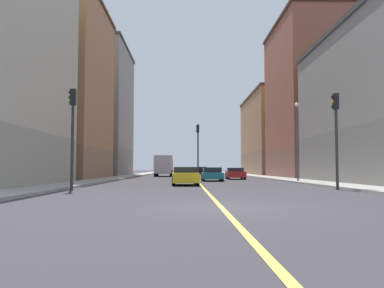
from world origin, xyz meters
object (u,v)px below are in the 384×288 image
object	(u,v)px
car_red	(235,174)
car_green	(199,171)
car_black	(201,171)
building_left_far	(279,135)
car_yellow	(185,176)
traffic_light_left_near	(336,127)
box_truck	(164,165)
building_right_distant	(94,111)
street_lamp_left_near	(297,133)
traffic_light_median_far	(198,144)
building_right_midblock	(54,90)
building_left_mid	(319,100)
traffic_light_right_near	(72,124)
car_teal	(212,174)

from	to	relation	value
car_red	car_green	size ratio (longest dim) A/B	1.17
car_black	building_left_far	bearing A→B (deg)	25.06
car_yellow	car_red	bearing A→B (deg)	69.72
traffic_light_left_near	box_truck	distance (m)	37.80
traffic_light_left_near	building_right_distant	bearing A→B (deg)	119.44
car_red	building_right_distant	bearing A→B (deg)	135.59
street_lamp_left_near	car_black	xyz separation A→B (m)	(-6.88, 30.41, -3.53)
building_left_far	car_black	world-z (taller)	building_left_far
traffic_light_median_far	car_black	distance (m)	19.38
building_right_midblock	box_truck	size ratio (longest dim) A/B	2.61
car_red	box_truck	xyz separation A→B (m)	(-8.61, 14.75, 0.99)
building_left_mid	car_green	distance (m)	33.40
traffic_light_right_near	car_green	world-z (taller)	traffic_light_right_near
building_right_distant	street_lamp_left_near	bearing A→B (deg)	-50.99
box_truck	building_right_midblock	bearing A→B (deg)	-128.92
street_lamp_left_near	box_truck	distance (m)	27.94
building_left_mid	traffic_light_right_near	world-z (taller)	building_left_mid
building_left_far	car_teal	xyz separation A→B (m)	(-14.29, -32.83, -6.49)
car_black	building_right_midblock	bearing A→B (deg)	-130.94
building_left_mid	box_truck	distance (m)	23.38
car_red	car_black	size ratio (longest dim) A/B	1.16
street_lamp_left_near	box_truck	size ratio (longest dim) A/B	0.88
building_left_mid	car_teal	xyz separation A→B (m)	(-14.29, -11.56, -9.19)
car_green	car_teal	bearing A→B (deg)	-90.16
building_left_mid	car_black	world-z (taller)	building_left_mid
car_green	box_truck	xyz separation A→B (m)	(-5.78, -19.82, 0.94)
building_right_midblock	street_lamp_left_near	xyz separation A→B (m)	(24.07, -10.59, -5.67)
traffic_light_median_far	box_truck	distance (m)	14.40
car_green	box_truck	distance (m)	20.67
traffic_light_right_near	car_red	size ratio (longest dim) A/B	1.22
car_green	car_red	bearing A→B (deg)	-85.32
building_right_midblock	traffic_light_median_far	size ratio (longest dim) A/B	3.22
car_teal	box_truck	size ratio (longest dim) A/B	0.60
traffic_light_right_near	box_truck	size ratio (longest dim) A/B	0.74
building_left_far	car_yellow	xyz separation A→B (m)	(-16.84, -41.88, -6.48)
traffic_light_right_near	box_truck	bearing A→B (deg)	85.01
building_right_midblock	building_left_far	bearing A→B (deg)	40.11
traffic_light_left_near	car_yellow	xyz separation A→B (m)	(-8.47, 6.31, -2.91)
building_right_midblock	traffic_light_left_near	bearing A→B (deg)	-43.29
building_right_distant	street_lamp_left_near	xyz separation A→B (m)	(24.07, -29.72, -6.07)
building_left_mid	traffic_light_left_near	bearing A→B (deg)	-107.27
traffic_light_left_near	car_teal	distance (m)	16.72
building_left_mid	traffic_light_right_near	bearing A→B (deg)	-130.61
traffic_light_left_near	traffic_light_right_near	distance (m)	14.72
building_left_far	traffic_light_left_near	xyz separation A→B (m)	(-8.37, -48.20, -3.58)
building_right_midblock	car_black	distance (m)	27.81
building_right_midblock	car_red	xyz separation A→B (m)	(20.08, -0.54, -9.26)
building_right_midblock	traffic_light_right_near	distance (m)	24.08
street_lamp_left_near	traffic_light_right_near	bearing A→B (deg)	-144.72
building_left_mid	building_right_distant	distance (m)	34.38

